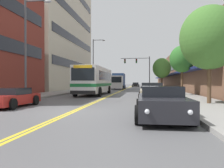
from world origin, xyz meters
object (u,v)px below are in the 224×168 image
car_silver_parked_left_near (102,87)px  car_red_parked_left_mid (11,98)px  car_black_moving_lead (136,85)px  car_champagne_parked_left_far (95,87)px  box_truck (118,81)px  street_tree_right_near (209,38)px  street_tree_right_far (162,68)px  fire_hydrant (174,94)px  street_tree_right_mid (182,59)px  street_lamp_left_far (95,61)px  car_slate_blue_parked_right_far (146,87)px  car_beige_parked_right_mid (152,93)px  car_charcoal_parked_right_foreground (161,103)px  city_bus (95,80)px  traffic_signal_mast (140,66)px  street_lamp_left_near (29,41)px

car_silver_parked_left_near → car_red_parked_left_mid: car_silver_parked_left_near is taller
car_black_moving_lead → car_champagne_parked_left_far: bearing=-102.1°
box_truck → street_tree_right_near: (9.05, -31.33, 2.60)m
street_tree_right_far → fire_hydrant: street_tree_right_far is taller
street_tree_right_mid → street_lamp_left_far: bearing=130.7°
street_tree_right_near → street_tree_right_mid: street_tree_right_near is taller
car_red_parked_left_mid → car_slate_blue_parked_right_far: bearing=74.2°
car_slate_blue_parked_right_far → box_truck: bearing=157.4°
street_tree_right_near → box_truck: bearing=106.1°
street_tree_right_near → car_slate_blue_parked_right_far: bearing=96.5°
street_lamp_left_far → car_black_moving_lead: bearing=75.3°
car_beige_parked_right_mid → street_lamp_left_far: size_ratio=0.52×
box_truck → street_tree_right_mid: street_tree_right_mid is taller
car_charcoal_parked_right_foreground → car_beige_parked_right_mid: car_beige_parked_right_mid is taller
street_tree_right_mid → fire_hydrant: bearing=-104.3°
city_bus → street_lamp_left_far: (-2.93, 13.43, 3.65)m
traffic_signal_mast → street_tree_right_mid: size_ratio=1.34×
car_red_parked_left_mid → street_tree_right_mid: bearing=44.5°
car_beige_parked_right_mid → street_tree_right_mid: size_ratio=0.93×
car_beige_parked_right_mid → street_lamp_left_near: size_ratio=0.63×
street_lamp_left_near → city_bus: bearing=73.9°
traffic_signal_mast → fire_hydrant: bearing=-84.8°
car_beige_parked_right_mid → car_slate_blue_parked_right_far: car_beige_parked_right_mid is taller
street_lamp_left_near → car_charcoal_parked_right_foreground: bearing=-34.4°
car_beige_parked_right_mid → box_truck: box_truck is taller
street_lamp_left_near → street_tree_right_mid: size_ratio=1.48×
city_bus → car_beige_parked_right_mid: bearing=-51.5°
fire_hydrant → street_tree_right_far: bearing=87.8°
street_lamp_left_far → street_tree_right_far: 12.42m
street_lamp_left_near → street_lamp_left_far: 23.59m
car_red_parked_left_mid → traffic_signal_mast: (7.52, 35.53, 4.47)m
car_slate_blue_parked_right_far → car_champagne_parked_left_far: bearing=-142.1°
car_slate_blue_parked_right_far → street_lamp_left_near: (-9.41, -27.84, 4.02)m
city_bus → car_black_moving_lead: (3.87, 39.39, -1.16)m
car_beige_parked_right_mid → street_tree_right_near: 5.95m
box_truck → street_lamp_left_far: (-3.68, -6.66, 3.75)m
street_tree_right_mid → traffic_signal_mast: bearing=101.2°
street_tree_right_far → car_black_moving_lead: bearing=99.3°
street_tree_right_far → box_truck: bearing=127.2°
street_lamp_left_near → traffic_signal_mast: bearing=75.9°
car_charcoal_parked_right_foreground → box_truck: box_truck is taller
street_lamp_left_near → street_tree_right_far: (11.65, 19.70, -0.92)m
car_beige_parked_right_mid → street_tree_right_mid: (3.51, 6.55, 3.30)m
traffic_signal_mast → street_lamp_left_far: bearing=-133.1°
street_tree_right_far → street_tree_right_near: bearing=-87.1°
car_beige_parked_right_mid → traffic_signal_mast: traffic_signal_mast is taller
car_charcoal_parked_right_foreground → street_tree_right_mid: street_tree_right_mid is taller
car_black_moving_lead → street_tree_right_far: street_tree_right_far is taller
city_bus → street_tree_right_far: 13.09m
traffic_signal_mast → street_tree_right_far: traffic_signal_mast is taller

